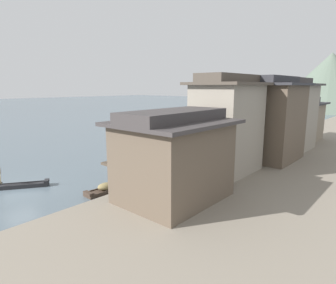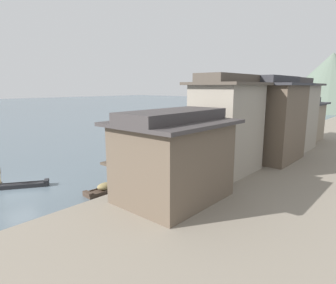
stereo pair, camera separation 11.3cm
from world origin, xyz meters
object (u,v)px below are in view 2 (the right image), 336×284
(boat_moored_second, at_px, (158,143))
(house_waterfront_narrow, at_px, (289,114))
(boat_upstream_distant, at_px, (297,128))
(boat_midriver_drifting, at_px, (250,137))
(house_waterfront_second, at_px, (227,125))
(boat_midriver_upstream, at_px, (244,146))
(boat_moored_far, at_px, (199,163))
(boat_crossing_west, at_px, (105,189))
(boat_moored_nearest, at_px, (160,177))
(house_waterfront_nearest, at_px, (173,156))
(house_waterfront_tall, at_px, (268,119))
(boat_moored_third, at_px, (199,136))
(house_waterfront_far, at_px, (302,119))
(boat_foreground_poled, at_px, (14,186))

(boat_moored_second, xyz_separation_m, house_waterfront_narrow, (16.48, 6.46, 4.88))
(boat_upstream_distant, xyz_separation_m, house_waterfront_narrow, (6.10, -24.18, 4.94))
(boat_midriver_drifting, distance_m, house_waterfront_narrow, 11.93)
(house_waterfront_second, bearing_deg, boat_midriver_upstream, 109.92)
(boat_moored_far, bearing_deg, boat_crossing_west, -93.88)
(boat_moored_nearest, xyz_separation_m, boat_midriver_drifting, (-3.07, 25.26, 0.16))
(boat_moored_nearest, relative_size, boat_midriver_upstream, 1.07)
(boat_upstream_distant, distance_m, house_waterfront_nearest, 47.21)
(boat_crossing_west, relative_size, house_waterfront_tall, 0.41)
(boat_moored_third, relative_size, house_waterfront_far, 0.72)
(boat_moored_third, height_order, house_waterfront_narrow, house_waterfront_narrow)
(boat_midriver_upstream, xyz_separation_m, house_waterfront_nearest, (5.74, -22.38, 3.55))
(boat_moored_third, xyz_separation_m, boat_moored_far, (10.41, -14.68, -0.03))
(boat_foreground_poled, xyz_separation_m, boat_midriver_drifting, (4.58, 35.29, 0.11))
(boat_crossing_west, xyz_separation_m, house_waterfront_tall, (6.43, 16.56, 4.79))
(house_waterfront_second, bearing_deg, house_waterfront_nearest, -85.97)
(boat_moored_far, xyz_separation_m, boat_midriver_upstream, (-0.34, 11.46, 0.09))
(boat_foreground_poled, relative_size, boat_moored_far, 0.92)
(house_waterfront_second, relative_size, house_waterfront_far, 1.23)
(boat_moored_second, bearing_deg, house_waterfront_narrow, 21.41)
(boat_foreground_poled, height_order, house_waterfront_second, house_waterfront_second)
(boat_midriver_upstream, height_order, house_waterfront_nearest, house_waterfront_nearest)
(house_waterfront_tall, relative_size, house_waterfront_far, 1.23)
(boat_midriver_drifting, distance_m, house_waterfront_second, 23.30)
(house_waterfront_second, bearing_deg, boat_moored_far, 149.88)
(boat_moored_second, bearing_deg, boat_moored_far, -24.68)
(house_waterfront_nearest, relative_size, house_waterfront_tall, 0.90)
(house_waterfront_tall, xyz_separation_m, house_waterfront_narrow, (-0.22, 7.10, 0.01))
(house_waterfront_nearest, height_order, house_waterfront_second, house_waterfront_second)
(house_waterfront_nearest, bearing_deg, boat_moored_third, 121.70)
(boat_moored_far, distance_m, boat_crossing_west, 12.14)
(boat_midriver_upstream, bearing_deg, house_waterfront_narrow, 0.99)
(boat_moored_far, height_order, house_waterfront_nearest, house_waterfront_nearest)
(boat_foreground_poled, relative_size, boat_moored_third, 0.98)
(house_waterfront_second, bearing_deg, boat_midriver_drifting, 109.83)
(boat_crossing_west, bearing_deg, boat_moored_second, 120.84)
(boat_foreground_poled, distance_m, house_waterfront_nearest, 14.55)
(boat_moored_third, distance_m, boat_crossing_west, 28.45)
(boat_moored_second, bearing_deg, house_waterfront_nearest, -44.17)
(house_waterfront_second, bearing_deg, boat_moored_second, 153.62)
(boat_midriver_drifting, xyz_separation_m, boat_crossing_west, (2.09, -30.75, 0.02))
(boat_moored_second, distance_m, boat_moored_far, 12.21)
(boat_moored_second, distance_m, boat_midriver_upstream, 12.49)
(boat_moored_far, height_order, house_waterfront_second, house_waterfront_second)
(boat_moored_nearest, bearing_deg, house_waterfront_narrow, 73.96)
(boat_moored_far, relative_size, boat_crossing_west, 1.52)
(boat_foreground_poled, height_order, boat_crossing_west, boat_crossing_west)
(boat_moored_third, distance_m, boat_midriver_upstream, 10.58)
(house_waterfront_second, relative_size, house_waterfront_narrow, 1.00)
(boat_crossing_west, bearing_deg, house_waterfront_far, 79.33)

